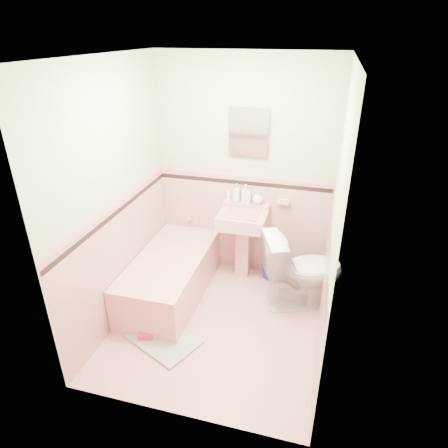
% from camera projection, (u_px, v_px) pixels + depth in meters
% --- Properties ---
extents(floor, '(2.20, 2.20, 0.00)m').
position_uv_depth(floor, '(218.00, 322.00, 3.98)').
color(floor, '#D58F8B').
rests_on(floor, ground).
extents(ceiling, '(2.20, 2.20, 0.00)m').
position_uv_depth(ceiling, '(215.00, 56.00, 2.87)').
color(ceiling, white).
rests_on(ceiling, ground).
extents(wall_back, '(2.50, 0.00, 2.50)m').
position_uv_depth(wall_back, '(244.00, 171.00, 4.37)').
color(wall_back, beige).
rests_on(wall_back, ground).
extents(wall_front, '(2.50, 0.00, 2.50)m').
position_uv_depth(wall_front, '(168.00, 281.00, 2.47)').
color(wall_front, beige).
rests_on(wall_front, ground).
extents(wall_left, '(0.00, 2.50, 2.50)m').
position_uv_depth(wall_left, '(114.00, 199.00, 3.66)').
color(wall_left, beige).
rests_on(wall_left, ground).
extents(wall_right, '(0.00, 2.50, 2.50)m').
position_uv_depth(wall_right, '(334.00, 224.00, 3.19)').
color(wall_right, beige).
rests_on(wall_right, ground).
extents(wainscot_back, '(2.00, 0.00, 2.00)m').
position_uv_depth(wainscot_back, '(242.00, 224.00, 4.65)').
color(wainscot_back, '#D79490').
rests_on(wainscot_back, ground).
extents(wainscot_front, '(2.00, 0.00, 2.00)m').
position_uv_depth(wainscot_front, '(175.00, 356.00, 2.77)').
color(wainscot_front, '#D79490').
rests_on(wainscot_front, ground).
extents(wainscot_left, '(0.00, 2.20, 2.20)m').
position_uv_depth(wainscot_left, '(123.00, 259.00, 3.94)').
color(wainscot_left, '#D79490').
rests_on(wainscot_left, ground).
extents(wainscot_right, '(0.00, 2.20, 2.20)m').
position_uv_depth(wainscot_right, '(324.00, 289.00, 3.48)').
color(wainscot_right, '#D79490').
rests_on(wainscot_right, ground).
extents(accent_back, '(2.00, 0.00, 2.00)m').
position_uv_depth(accent_back, '(243.00, 183.00, 4.42)').
color(accent_back, black).
rests_on(accent_back, ground).
extents(accent_front, '(2.00, 0.00, 2.00)m').
position_uv_depth(accent_front, '(171.00, 296.00, 2.55)').
color(accent_front, black).
rests_on(accent_front, ground).
extents(accent_left, '(0.00, 2.20, 2.20)m').
position_uv_depth(accent_left, '(117.00, 212.00, 3.71)').
color(accent_left, black).
rests_on(accent_left, ground).
extents(accent_right, '(0.00, 2.20, 2.20)m').
position_uv_depth(accent_right, '(330.00, 238.00, 3.25)').
color(accent_right, black).
rests_on(accent_right, ground).
extents(cap_back, '(2.00, 0.00, 2.00)m').
position_uv_depth(cap_back, '(243.00, 174.00, 4.37)').
color(cap_back, '#D58E8F').
rests_on(cap_back, ground).
extents(cap_front, '(2.00, 0.00, 2.00)m').
position_uv_depth(cap_front, '(170.00, 283.00, 2.50)').
color(cap_front, '#D58E8F').
rests_on(cap_front, ground).
extents(cap_left, '(0.00, 2.20, 2.20)m').
position_uv_depth(cap_left, '(116.00, 202.00, 3.67)').
color(cap_left, '#D58E8F').
rests_on(cap_left, ground).
extents(cap_right, '(0.00, 2.20, 2.20)m').
position_uv_depth(cap_right, '(331.00, 227.00, 3.21)').
color(cap_right, '#D58E8F').
rests_on(cap_right, ground).
extents(bathtub, '(0.70, 1.50, 0.45)m').
position_uv_depth(bathtub, '(171.00, 277.00, 4.31)').
color(bathtub, tan).
rests_on(bathtub, floor).
extents(tub_faucet, '(0.04, 0.12, 0.04)m').
position_uv_depth(tub_faucet, '(191.00, 217.00, 4.75)').
color(tub_faucet, silver).
rests_on(tub_faucet, wall_back).
extents(sink, '(0.54, 0.48, 0.84)m').
position_uv_depth(sink, '(242.00, 246.00, 4.53)').
color(sink, tan).
rests_on(sink, floor).
extents(sink_faucet, '(0.02, 0.02, 0.10)m').
position_uv_depth(sink_faucet, '(246.00, 200.00, 4.41)').
color(sink_faucet, silver).
rests_on(sink_faucet, sink).
extents(medicine_cabinet, '(0.36, 0.04, 0.45)m').
position_uv_depth(medicine_cabinet, '(249.00, 132.00, 4.14)').
color(medicine_cabinet, white).
rests_on(medicine_cabinet, wall_back).
extents(soap_dish, '(0.13, 0.08, 0.04)m').
position_uv_depth(soap_dish, '(284.00, 202.00, 4.36)').
color(soap_dish, tan).
rests_on(soap_dish, wall_back).
extents(soap_bottle_left, '(0.10, 0.10, 0.22)m').
position_uv_depth(soap_bottle_left, '(237.00, 193.00, 4.45)').
color(soap_bottle_left, '#B2B2B2').
rests_on(soap_bottle_left, sink).
extents(soap_bottle_mid, '(0.12, 0.12, 0.22)m').
position_uv_depth(soap_bottle_mid, '(246.00, 194.00, 4.42)').
color(soap_bottle_mid, '#B2B2B2').
rests_on(soap_bottle_mid, sink).
extents(soap_bottle_right, '(0.15, 0.15, 0.16)m').
position_uv_depth(soap_bottle_right, '(258.00, 197.00, 4.40)').
color(soap_bottle_right, '#B2B2B2').
rests_on(soap_bottle_right, sink).
extents(tube, '(0.04, 0.04, 0.12)m').
position_uv_depth(tube, '(229.00, 196.00, 4.49)').
color(tube, white).
rests_on(tube, sink).
extents(toilet, '(0.94, 0.75, 0.84)m').
position_uv_depth(toilet, '(302.00, 270.00, 4.08)').
color(toilet, white).
rests_on(toilet, floor).
extents(bucket, '(0.25, 0.25, 0.24)m').
position_uv_depth(bucket, '(271.00, 268.00, 4.66)').
color(bucket, '#1923A1').
rests_on(bucket, floor).
extents(bath_mat, '(0.79, 0.68, 0.03)m').
position_uv_depth(bath_mat, '(163.00, 339.00, 3.75)').
color(bath_mat, gray).
rests_on(bath_mat, floor).
extents(shoe, '(0.15, 0.09, 0.05)m').
position_uv_depth(shoe, '(145.00, 336.00, 3.73)').
color(shoe, '#BF1E59').
rests_on(shoe, bath_mat).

